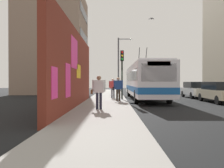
% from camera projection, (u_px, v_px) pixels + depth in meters
% --- Properties ---
extents(ground_plane, '(80.00, 80.00, 0.00)m').
position_uv_depth(ground_plane, '(126.00, 101.00, 18.32)').
color(ground_plane, black).
extents(sidewalk_slab, '(48.00, 3.20, 0.15)m').
position_uv_depth(sidewalk_slab, '(107.00, 101.00, 18.33)').
color(sidewalk_slab, gray).
rests_on(sidewalk_slab, ground_plane).
extents(graffiti_wall, '(12.74, 0.32, 4.62)m').
position_uv_depth(graffiti_wall, '(75.00, 70.00, 13.68)').
color(graffiti_wall, maroon).
rests_on(graffiti_wall, ground_plane).
extents(building_far_left, '(8.68, 8.33, 13.19)m').
position_uv_depth(building_far_left, '(54.00, 45.00, 30.89)').
color(building_far_left, gray).
rests_on(building_far_left, ground_plane).
extents(city_bus, '(12.70, 2.67, 4.88)m').
position_uv_depth(city_bus, '(145.00, 80.00, 20.57)').
color(city_bus, silver).
rests_on(city_bus, ground_plane).
extents(parked_car_champagne, '(4.61, 1.92, 1.58)m').
position_uv_depth(parked_car_champagne, '(220.00, 92.00, 17.21)').
color(parked_car_champagne, '#C6B793').
rests_on(parked_car_champagne, ground_plane).
extents(parked_car_white, '(4.07, 1.76, 1.58)m').
position_uv_depth(parked_car_white, '(195.00, 89.00, 22.47)').
color(parked_car_white, white).
rests_on(parked_car_white, ground_plane).
extents(pedestrian_near_wall, '(0.23, 0.77, 1.75)m').
position_uv_depth(pedestrian_near_wall, '(99.00, 89.00, 11.86)').
color(pedestrian_near_wall, '#1E1E2D').
rests_on(pedestrian_near_wall, sidewalk_slab).
extents(pedestrian_midblock, '(0.23, 0.69, 1.73)m').
position_uv_depth(pedestrian_midblock, '(113.00, 86.00, 20.06)').
color(pedestrian_midblock, '#595960').
rests_on(pedestrian_midblock, sidewalk_slab).
extents(pedestrian_at_curb, '(0.24, 0.78, 1.77)m').
position_uv_depth(pedestrian_at_curb, '(118.00, 87.00, 17.04)').
color(pedestrian_at_curb, '#3F3326').
rests_on(pedestrian_at_curb, sidewalk_slab).
extents(traffic_light, '(0.49, 0.28, 3.99)m').
position_uv_depth(traffic_light, '(122.00, 66.00, 18.54)').
color(traffic_light, '#2D382D').
rests_on(traffic_light, sidewalk_slab).
extents(street_lamp, '(0.44, 1.80, 6.84)m').
position_uv_depth(street_lamp, '(120.00, 62.00, 28.00)').
color(street_lamp, '#4C4C51').
rests_on(street_lamp, sidewalk_slab).
extents(flying_pigeons, '(10.91, 3.25, 1.37)m').
position_uv_depth(flying_pigeons, '(145.00, 8.00, 17.94)').
color(flying_pigeons, '#47474C').
extents(curbside_puddle, '(1.36, 1.36, 0.00)m').
position_uv_depth(curbside_puddle, '(136.00, 104.00, 16.56)').
color(curbside_puddle, black).
rests_on(curbside_puddle, ground_plane).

